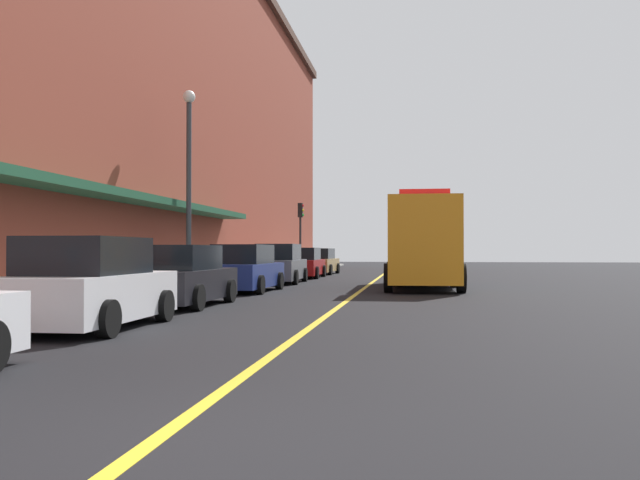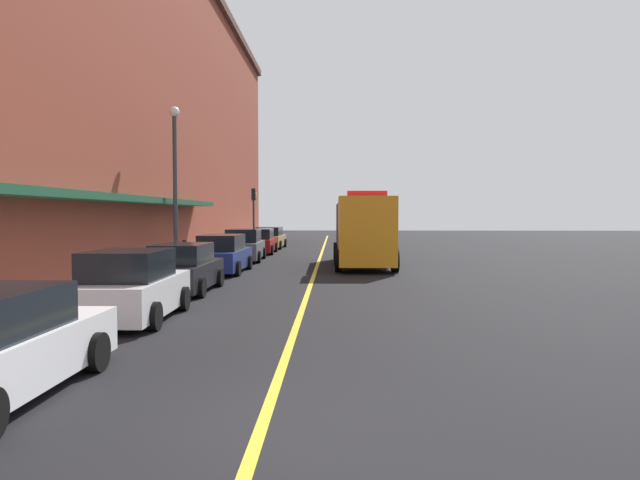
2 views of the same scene
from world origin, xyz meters
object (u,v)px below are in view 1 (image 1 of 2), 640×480
Objects in this scene: parked_car_2 at (182,277)px; street_lamp_left at (189,167)px; parked_car_1 at (90,286)px; parked_car_4 at (279,265)px; utility_truck at (423,244)px; parked_car_6 at (319,262)px; parking_meter_0 at (197,262)px; traffic_light_near at (301,224)px; parked_car_5 at (303,264)px; parked_car_3 at (245,270)px.

parked_car_2 is 7.25m from street_lamp_left.
parked_car_1 is 5.03m from parked_car_2.
street_lamp_left is at bearing 161.70° from parked_car_4.
parked_car_4 reaches higher than parked_car_1.
parked_car_4 is at bearing 0.19° from parked_car_2.
parked_car_2 is 11.49m from utility_truck.
street_lamp_left is at bearing -66.85° from utility_truck.
parked_car_6 is 0.71× the size of street_lamp_left.
parked_car_1 is at bearing 178.28° from parked_car_4.
parked_car_1 is at bearing -82.47° from parking_meter_0.
parked_car_4 is at bearing -0.85° from parked_car_1.
parked_car_6 is at bearing -45.65° from traffic_light_near.
utility_truck is at bearing -116.48° from parked_car_4.
parked_car_4 is at bearing -178.87° from parked_car_6.
parked_car_6 is at bearing -2.36° from parked_car_4.
street_lamp_left reaches higher than parked_car_6.
parking_meter_0 is at bearing 173.11° from parked_car_5.
utility_truck is (6.22, 14.62, 0.89)m from parked_car_1.
parked_car_6 is 0.57× the size of utility_truck.
parked_car_6 is 1.14× the size of traffic_light_near.
parked_car_2 is 1.03× the size of traffic_light_near.
parked_car_4 is (-0.05, 6.25, 0.03)m from parked_car_3.
street_lamp_left reaches higher than parked_car_2.
parked_car_2 is 0.93× the size of parked_car_3.
utility_truck is (6.12, -14.22, 0.94)m from parked_car_6.
parked_car_1 is at bearing 179.03° from parked_car_5.
parked_car_3 is 19.20m from traffic_light_near.
parked_car_3 is 0.99× the size of parked_car_4.
parked_car_2 is at bearing -33.88° from utility_truck.
parked_car_4 is (0.02, 12.45, 0.06)m from parked_car_2.
parked_car_4 is 0.99× the size of parked_car_6.
parking_meter_0 is (-1.32, -7.35, 0.25)m from parked_car_4.
parking_meter_0 is at bearing 168.01° from parked_car_4.
parked_car_3 is at bearing -0.38° from parked_car_2.
parked_car_1 reaches higher than parking_meter_0.
parked_car_5 is at bearing -145.32° from utility_truck.
traffic_light_near reaches higher than parked_car_1.
parked_car_5 is 3.59× the size of parking_meter_0.
parked_car_3 reaches higher than parking_meter_0.
parking_meter_0 is (-7.56, -4.48, -0.62)m from utility_truck.
traffic_light_near is (-1.28, 30.25, 2.36)m from parked_car_1.
parked_car_2 is at bearing -0.46° from parked_car_1.
parking_meter_0 is at bearing -60.10° from utility_truck.
parking_meter_0 is at bearing -55.24° from street_lamp_left.
street_lamp_left is 19.29m from traffic_light_near.
street_lamp_left is at bearing 169.94° from parked_car_5.
parked_car_1 is 17.49m from parked_car_4.
parked_car_2 is at bearing -72.35° from street_lamp_left.
parked_car_1 is 10.23m from parking_meter_0.
utility_truck is at bearing -23.96° from parked_car_1.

